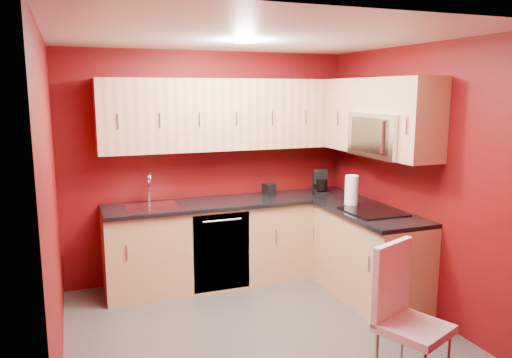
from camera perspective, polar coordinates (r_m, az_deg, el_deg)
floor at (r=4.58m, az=0.17°, el=-16.86°), size 3.20×3.20×0.00m
ceiling at (r=4.11m, az=0.19°, el=15.99°), size 3.20×3.20×0.00m
wall_back at (r=5.58m, az=-5.30°, el=1.50°), size 3.20×0.00×3.20m
wall_front at (r=2.86m, az=10.99°, el=-6.92°), size 3.20×0.00×3.20m
wall_left at (r=3.91m, az=-22.33°, el=-2.89°), size 0.00×3.00×3.00m
wall_right at (r=4.96m, az=17.73°, el=-0.01°), size 0.00×3.00×3.00m
base_cabinets_back at (r=5.53m, az=-2.32°, el=-7.19°), size 2.80×0.60×0.87m
base_cabinets_right at (r=5.18m, az=12.88°, el=-8.67°), size 0.60×1.30×0.87m
countertop_back at (r=5.40m, az=-2.31°, el=-2.62°), size 2.80×0.63×0.04m
countertop_right at (r=5.03m, az=13.03°, el=-3.83°), size 0.63×1.27×0.04m
upper_cabinets_back at (r=5.41m, az=-2.85°, el=7.39°), size 2.80×0.35×0.75m
upper_cabinets_right at (r=5.15m, az=13.51°, el=7.69°), size 0.35×1.55×0.75m
microwave at (r=4.94m, az=14.67°, el=4.91°), size 0.42×0.76×0.42m
cooktop at (r=5.00m, az=13.22°, el=-3.64°), size 0.50×0.55×0.01m
sink at (r=5.20m, az=-11.83°, el=-2.71°), size 0.52×0.42×0.35m
dishwasher_front at (r=5.20m, az=-3.95°, el=-8.36°), size 0.60×0.02×0.82m
downlight at (r=4.39m, az=-1.26°, el=15.41°), size 0.20×0.20×0.01m
coffee_maker at (r=5.75m, az=7.42°, el=-0.35°), size 0.21×0.25×0.27m
napkin_holder at (r=5.66m, az=1.51°, el=-1.16°), size 0.14×0.14×0.13m
paper_towel at (r=5.20m, az=10.86°, el=-1.31°), size 0.21×0.21×0.31m
dining_chair at (r=3.73m, az=17.62°, el=-15.14°), size 0.55×0.56×1.03m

